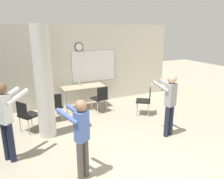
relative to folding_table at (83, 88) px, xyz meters
The scene contains 11 objects.
wall_back 0.93m from the folding_table, 118.31° to the left, with size 8.00×0.15×2.80m.
support_pillar 2.21m from the folding_table, 134.61° to the right, with size 0.43×0.43×2.80m.
folding_table is the anchor object (origin of this frame).
bottle_on_table 0.23m from the folding_table, 122.43° to the left, with size 0.06×0.06×0.25m.
chair_table_left 1.33m from the folding_table, 148.74° to the right, with size 0.46×0.46×0.87m.
chair_table_right 0.72m from the folding_table, 57.20° to the right, with size 0.52×0.52×0.87m.
chair_near_pillar 2.21m from the folding_table, 150.80° to the right, with size 0.61×0.61×0.87m.
chair_mid_room 2.13m from the folding_table, 41.22° to the right, with size 0.61×0.61×0.87m.
person_watching_back 3.30m from the folding_table, 136.05° to the right, with size 0.67×0.62×1.69m.
person_playing_side 3.13m from the folding_table, 64.88° to the right, with size 0.44×0.63×1.62m.
person_playing_front 3.67m from the folding_table, 108.81° to the right, with size 0.53×0.62×1.54m.
Camera 1 is at (-1.87, -2.35, 2.72)m, focal length 35.00 mm.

